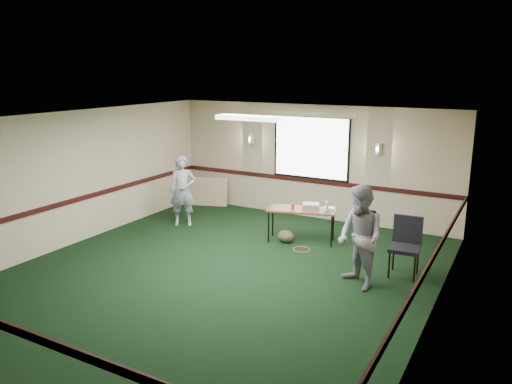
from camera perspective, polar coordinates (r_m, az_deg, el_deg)
The scene contains 13 objects.
ground at distance 8.88m, azimuth -4.11°, elevation -9.31°, with size 8.00×8.00×0.00m, color black.
room_shell at distance 10.19m, azimuth 2.24°, elevation 3.05°, with size 8.00×8.02×8.00m.
folding_table at distance 10.30m, azimuth 5.22°, elevation -2.21°, with size 1.50×0.92×0.70m.
projector at distance 10.31m, azimuth 6.28°, elevation -1.61°, with size 0.33×0.27×0.11m, color gray.
game_console at distance 10.26m, azimuth 8.33°, elevation -1.90°, with size 0.22×0.18×0.06m, color white.
red_cup at distance 10.27m, azimuth 4.22°, elevation -1.63°, with size 0.07×0.07×0.11m, color red.
water_bottle at distance 10.14m, azimuth 8.08°, elevation -1.65°, with size 0.06×0.06×0.21m, color #7FB9D0.
duffel_bag at distance 10.37m, azimuth 3.44°, elevation -5.08°, with size 0.36×0.27×0.26m, color #4B442B.
cable_coil at distance 10.01m, azimuth 5.22°, elevation -6.55°, with size 0.35×0.35×0.02m, color red.
folded_table at distance 13.18m, azimuth -6.39°, elevation 0.08°, with size 1.45×0.06×0.75m, color #9E7D62.
conference_chair at distance 9.05m, azimuth 16.76°, elevation -5.41°, with size 0.53×0.55×1.02m.
person_left at distance 11.45m, azimuth -8.38°, elevation 0.14°, with size 0.59×0.38×1.60m, color #455598.
person_right at distance 8.25m, azimuth 11.82°, elevation -5.09°, with size 0.83×0.65×1.71m, color #7F95C6.
Camera 1 is at (4.49, -6.82, 3.49)m, focal length 35.00 mm.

